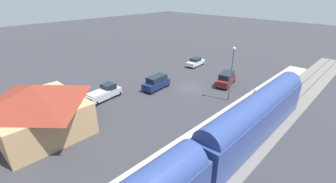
% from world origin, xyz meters
% --- Properties ---
extents(ground_plane, '(200.00, 200.00, 0.00)m').
position_xyz_m(ground_plane, '(0.00, 0.00, 0.00)').
color(ground_plane, '#38383D').
extents(railway_track, '(4.80, 70.00, 0.30)m').
position_xyz_m(railway_track, '(-14.00, 0.00, 0.09)').
color(railway_track, slate).
rests_on(railway_track, ground).
extents(platform, '(3.20, 46.00, 0.30)m').
position_xyz_m(platform, '(-10.00, 0.00, 0.15)').
color(platform, '#B7B2A8').
rests_on(platform, ground).
extents(station_building, '(10.46, 9.52, 5.75)m').
position_xyz_m(station_building, '(4.00, 22.00, 2.99)').
color(station_building, tan).
rests_on(station_building, ground).
extents(pedestrian_on_platform, '(0.36, 0.36, 1.71)m').
position_xyz_m(pedestrian_on_platform, '(-10.18, -1.85, 1.28)').
color(pedestrian_on_platform, '#23284C').
rests_on(pedestrian_on_platform, platform).
extents(pedestrian_waiting_far, '(0.36, 0.36, 1.71)m').
position_xyz_m(pedestrian_waiting_far, '(-10.72, 6.10, 1.28)').
color(pedestrian_waiting_far, '#333338').
rests_on(pedestrian_waiting_far, platform).
extents(pickup_silver, '(2.63, 5.60, 2.14)m').
position_xyz_m(pickup_silver, '(6.30, 12.36, 1.03)').
color(pickup_silver, silver).
rests_on(pickup_silver, ground).
extents(suv_maroon, '(3.00, 5.21, 2.22)m').
position_xyz_m(suv_maroon, '(-3.84, -4.86, 1.15)').
color(suv_maroon, maroon).
rests_on(suv_maroon, ground).
extents(sedan_white, '(2.28, 4.66, 1.74)m').
position_xyz_m(sedan_white, '(6.46, -9.89, 0.88)').
color(sedan_white, white).
rests_on(sedan_white, ground).
extents(suv_navy, '(2.41, 5.06, 2.22)m').
position_xyz_m(suv_navy, '(3.52, 4.35, 1.15)').
color(suv_navy, navy).
rests_on(suv_navy, ground).
extents(light_pole_near_platform, '(0.44, 0.44, 7.93)m').
position_xyz_m(light_pole_near_platform, '(-7.20, -0.02, 4.97)').
color(light_pole_near_platform, '#515156').
rests_on(light_pole_near_platform, ground).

